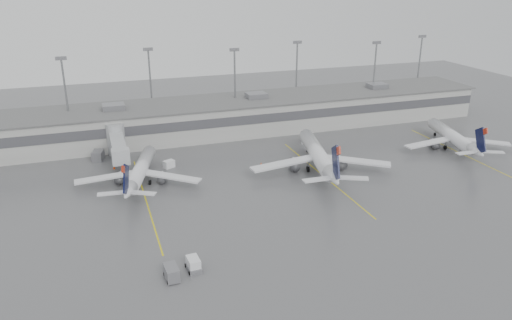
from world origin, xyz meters
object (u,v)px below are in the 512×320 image
object	(u,v)px
jet_mid_right	(319,156)
baggage_tug	(194,265)
jet_far_right	(454,137)
jet_mid_left	(140,171)

from	to	relation	value
jet_mid_right	baggage_tug	bearing A→B (deg)	-126.13
jet_far_right	baggage_tug	distance (m)	73.22
jet_mid_right	jet_far_right	size ratio (longest dim) A/B	1.17
jet_mid_left	jet_far_right	distance (m)	70.31
jet_mid_right	baggage_tug	distance (m)	42.22
baggage_tug	jet_mid_right	bearing A→B (deg)	37.19
jet_mid_right	baggage_tug	size ratio (longest dim) A/B	10.65
jet_mid_left	jet_mid_right	distance (m)	35.57
jet_mid_right	jet_far_right	distance (m)	35.07
jet_mid_right	jet_mid_left	bearing A→B (deg)	-174.55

